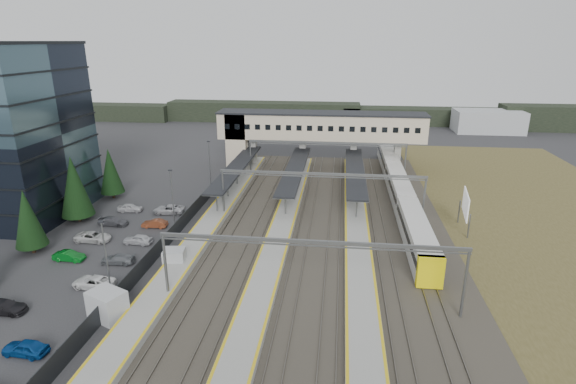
# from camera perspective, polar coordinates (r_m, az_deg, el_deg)

# --- Properties ---
(ground) EXTENTS (220.00, 220.00, 0.00)m
(ground) POSITION_cam_1_polar(r_m,az_deg,el_deg) (53.33, -9.78, -8.80)
(ground) COLOR #2B2B2D
(ground) RESTS_ON ground
(conifer_row) EXTENTS (4.42, 49.82, 9.50)m
(conifer_row) POSITION_cam_1_polar(r_m,az_deg,el_deg) (58.42, -32.42, -3.91)
(conifer_row) COLOR black
(conifer_row) RESTS_ON ground
(car_park) EXTENTS (10.67, 44.78, 1.29)m
(car_park) POSITION_cam_1_polar(r_m,az_deg,el_deg) (54.02, -25.14, -9.34)
(car_park) COLOR #B0B1B6
(car_park) RESTS_ON ground
(lampposts) EXTENTS (0.50, 53.25, 8.07)m
(lampposts) POSITION_cam_1_polar(r_m,az_deg,el_deg) (55.31, -17.66, -3.48)
(lampposts) COLOR slate
(lampposts) RESTS_ON ground
(fence) EXTENTS (0.08, 90.00, 2.00)m
(fence) POSITION_cam_1_polar(r_m,az_deg,el_deg) (59.18, -14.56, -5.21)
(fence) COLOR #26282B
(fence) RESTS_ON ground
(relay_cabin_near) EXTENTS (3.92, 3.50, 2.69)m
(relay_cabin_near) POSITION_cam_1_polar(r_m,az_deg,el_deg) (45.65, -21.95, -13.13)
(relay_cabin_near) COLOR #A6A9AC
(relay_cabin_near) RESTS_ON ground
(relay_cabin_far) EXTENTS (2.60, 2.27, 2.16)m
(relay_cabin_far) POSITION_cam_1_polar(r_m,az_deg,el_deg) (52.70, -14.21, -8.16)
(relay_cabin_far) COLOR #A6A9AC
(relay_cabin_far) RESTS_ON ground
(rail_corridor) EXTENTS (34.00, 90.00, 0.92)m
(rail_corridor) POSITION_cam_1_polar(r_m,az_deg,el_deg) (55.91, 0.94, -6.83)
(rail_corridor) COLOR #343029
(rail_corridor) RESTS_ON ground
(canopies) EXTENTS (23.10, 30.00, 3.28)m
(canopies) POSITION_cam_1_polar(r_m,az_deg,el_deg) (75.40, 0.90, 2.96)
(canopies) COLOR black
(canopies) RESTS_ON ground
(footbridge) EXTENTS (40.40, 6.40, 11.20)m
(footbridge) POSITION_cam_1_polar(r_m,az_deg,el_deg) (88.98, 2.37, 8.04)
(footbridge) COLOR beige
(footbridge) RESTS_ON ground
(gantries) EXTENTS (28.40, 62.28, 7.17)m
(gantries) POSITION_cam_1_polar(r_m,az_deg,el_deg) (51.64, 3.69, -2.20)
(gantries) COLOR slate
(gantries) RESTS_ON ground
(train) EXTENTS (2.71, 56.68, 3.42)m
(train) POSITION_cam_1_polar(r_m,az_deg,el_deg) (74.02, 13.91, 0.49)
(train) COLOR silver
(train) RESTS_ON ground
(billboard) EXTENTS (1.09, 6.19, 5.35)m
(billboard) POSITION_cam_1_polar(r_m,az_deg,el_deg) (64.12, 21.62, -1.57)
(billboard) COLOR slate
(billboard) RESTS_ON ground
(treeline_far) EXTENTS (170.00, 19.00, 7.00)m
(treeline_far) POSITION_cam_1_polar(r_m,az_deg,el_deg) (139.45, 10.71, 9.55)
(treeline_far) COLOR black
(treeline_far) RESTS_ON ground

